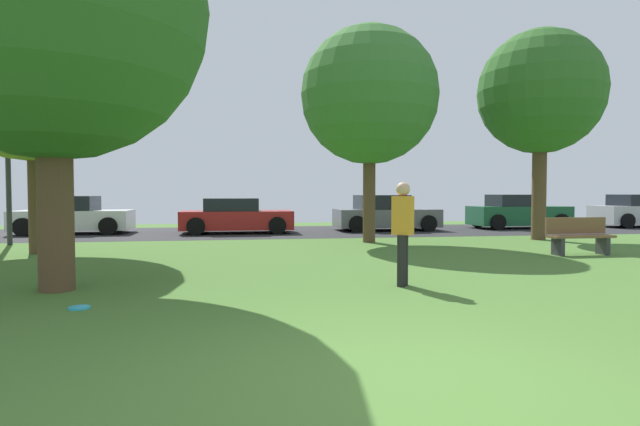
# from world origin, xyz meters

# --- Properties ---
(ground_plane) EXTENTS (44.00, 44.00, 0.00)m
(ground_plane) POSITION_xyz_m (0.00, 0.00, 0.00)
(ground_plane) COLOR #47702D
(road_strip) EXTENTS (44.00, 6.40, 0.01)m
(road_strip) POSITION_xyz_m (0.00, 16.00, 0.00)
(road_strip) COLOR #28282B
(road_strip) RESTS_ON ground_plane
(oak_tree_right) EXTENTS (4.66, 4.66, 6.65)m
(oak_tree_right) POSITION_xyz_m (-4.18, 4.60, 4.30)
(oak_tree_right) COLOR brown
(oak_tree_right) RESTS_ON ground_plane
(oak_tree_center) EXTENTS (5.00, 5.00, 7.27)m
(oak_tree_center) POSITION_xyz_m (-6.32, 9.79, 4.76)
(oak_tree_center) COLOR brown
(oak_tree_center) RESTS_ON ground_plane
(maple_tree_far) EXTENTS (3.92, 3.92, 6.68)m
(maple_tree_far) POSITION_xyz_m (8.16, 11.30, 4.69)
(maple_tree_far) COLOR brown
(maple_tree_far) RESTS_ON ground_plane
(maple_tree_near) EXTENTS (4.15, 4.15, 6.52)m
(maple_tree_near) POSITION_xyz_m (2.56, 11.34, 4.43)
(maple_tree_near) COLOR brown
(maple_tree_near) RESTS_ON ground_plane
(person_catcher) EXTENTS (0.39, 0.36, 1.67)m
(person_catcher) POSITION_xyz_m (1.18, 4.09, 0.92)
(person_catcher) COLOR black
(person_catcher) RESTS_ON ground_plane
(frisbee_disc) EXTENTS (0.27, 0.27, 0.03)m
(frisbee_disc) POSITION_xyz_m (-3.48, 3.21, 0.01)
(frisbee_disc) COLOR #2DB2E0
(frisbee_disc) RESTS_ON ground_plane
(parked_car_white) EXTENTS (4.00, 2.08, 1.39)m
(parked_car_white) POSITION_xyz_m (-7.35, 16.33, 0.64)
(parked_car_white) COLOR white
(parked_car_white) RESTS_ON ground_plane
(parked_car_red) EXTENTS (4.10, 2.05, 1.30)m
(parked_car_red) POSITION_xyz_m (-1.43, 15.67, 0.61)
(parked_car_red) COLOR #B21E1E
(parked_car_red) RESTS_ON ground_plane
(parked_car_grey) EXTENTS (4.07, 2.08, 1.42)m
(parked_car_grey) POSITION_xyz_m (4.48, 16.07, 0.64)
(parked_car_grey) COLOR slate
(parked_car_grey) RESTS_ON ground_plane
(parked_car_green) EXTENTS (4.04, 1.93, 1.43)m
(parked_car_green) POSITION_xyz_m (10.40, 16.34, 0.66)
(parked_car_green) COLOR #195633
(parked_car_green) RESTS_ON ground_plane
(park_bench) EXTENTS (1.60, 0.45, 0.90)m
(park_bench) POSITION_xyz_m (6.76, 7.42, 0.46)
(park_bench) COLOR brown
(park_bench) RESTS_ON ground_plane
(street_lamp_post) EXTENTS (0.14, 0.14, 4.50)m
(street_lamp_post) POSITION_xyz_m (-7.86, 12.20, 2.25)
(street_lamp_post) COLOR #2D2D33
(street_lamp_post) RESTS_ON ground_plane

